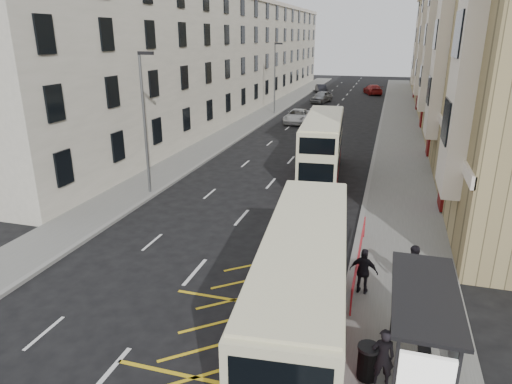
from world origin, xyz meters
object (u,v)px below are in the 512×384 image
(bus_shelter, at_px, (430,326))
(double_decker_rear, at_px, (322,147))
(pedestrian_far, at_px, (364,271))
(double_decker_front, at_px, (303,294))
(car_red, at_px, (373,89))
(white_van, at_px, (298,116))
(car_silver, at_px, (322,97))
(street_lamp_far, at_px, (275,74))
(pedestrian_mid, at_px, (414,268))
(street_lamp_near, at_px, (145,116))
(pedestrian_near, at_px, (383,357))
(litter_bin, at_px, (368,361))
(car_dark, at_px, (321,89))

(bus_shelter, distance_m, double_decker_rear, 19.54)
(pedestrian_far, bearing_deg, double_decker_front, 75.82)
(double_decker_rear, distance_m, car_red, 47.07)
(white_van, height_order, car_silver, car_silver)
(double_decker_rear, xyz_separation_m, pedestrian_far, (3.69, -14.28, -1.04))
(street_lamp_far, xyz_separation_m, pedestrian_mid, (14.61, -37.17, -3.63))
(street_lamp_near, distance_m, double_decker_front, 16.45)
(bus_shelter, height_order, white_van, bus_shelter)
(car_red, bearing_deg, bus_shelter, 77.72)
(street_lamp_near, height_order, double_decker_front, street_lamp_near)
(bus_shelter, bearing_deg, car_silver, 101.36)
(street_lamp_far, distance_m, car_silver, 12.94)
(street_lamp_near, distance_m, white_van, 25.93)
(bus_shelter, xyz_separation_m, pedestrian_near, (-1.03, -0.03, -1.15))
(pedestrian_mid, bearing_deg, litter_bin, -92.85)
(double_decker_front, bearing_deg, double_decker_rear, 91.25)
(white_van, distance_m, car_silver, 16.39)
(bus_shelter, xyz_separation_m, pedestrian_far, (-1.82, 4.47, -1.13))
(double_decker_rear, bearing_deg, car_dark, 93.98)
(car_silver, bearing_deg, white_van, -76.14)
(street_lamp_near, distance_m, pedestrian_near, 18.82)
(street_lamp_far, bearing_deg, pedestrian_near, -72.14)
(double_decker_rear, bearing_deg, litter_bin, -82.32)
(white_van, bearing_deg, car_silver, 89.67)
(pedestrian_far, distance_m, car_silver, 50.49)
(double_decker_rear, xyz_separation_m, car_dark, (-7.15, 46.46, -1.37))
(pedestrian_near, height_order, car_red, pedestrian_near)
(litter_bin, height_order, pedestrian_mid, pedestrian_mid)
(street_lamp_far, bearing_deg, car_red, 66.40)
(street_lamp_near, height_order, litter_bin, street_lamp_near)
(street_lamp_near, relative_size, pedestrian_far, 4.65)
(double_decker_rear, xyz_separation_m, white_van, (-5.46, 19.01, -1.33))
(litter_bin, distance_m, white_van, 38.87)
(car_dark, bearing_deg, bus_shelter, -96.69)
(double_decker_rear, height_order, car_red, double_decker_rear)
(bus_shelter, bearing_deg, double_decker_rear, 106.38)
(pedestrian_near, bearing_deg, pedestrian_far, -90.04)
(pedestrian_mid, height_order, car_silver, pedestrian_mid)
(white_van, bearing_deg, double_decker_rear, -73.97)
(car_red, bearing_deg, car_dark, -12.14)
(street_lamp_far, relative_size, car_silver, 1.71)
(double_decker_front, xyz_separation_m, car_silver, (-7.53, 53.36, -1.18))
(bus_shelter, relative_size, litter_bin, 4.22)
(bus_shelter, relative_size, double_decker_rear, 0.41)
(litter_bin, height_order, car_silver, car_silver)
(car_dark, bearing_deg, car_red, -13.65)
(double_decker_front, distance_m, car_red, 65.02)
(litter_bin, xyz_separation_m, white_van, (-9.58, 37.67, 0.05))
(street_lamp_near, xyz_separation_m, pedestrian_near, (13.67, -12.42, -3.64))
(double_decker_front, relative_size, pedestrian_far, 5.77)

